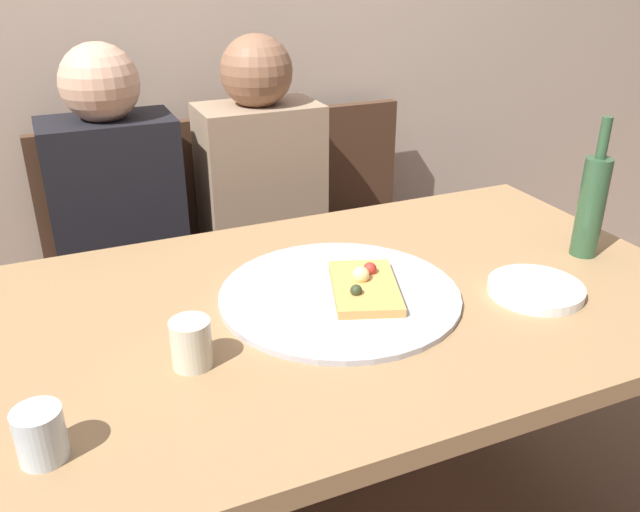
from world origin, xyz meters
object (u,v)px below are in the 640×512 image
object	(u,v)px
chair_middle	(257,239)
guest_in_beanie	(272,219)
dining_table	(361,328)
chair_left	(123,262)
pizza_slice_last	(363,286)
chair_right	(351,224)
pizza_tray	(340,295)
guest_in_sweater	(125,243)
tumbler_near	(40,434)
tumbler_far	(191,343)
plate_stack	(536,289)
wine_bottle	(592,204)

from	to	relation	value
chair_middle	guest_in_beanie	size ratio (longest dim) A/B	0.77
dining_table	chair_left	bearing A→B (deg)	114.62
pizza_slice_last	chair_middle	size ratio (longest dim) A/B	0.28
chair_right	guest_in_beanie	bearing A→B (deg)	23.90
pizza_tray	chair_left	size ratio (longest dim) A/B	0.55
dining_table	guest_in_sweater	xyz separation A→B (m)	(-0.39, 0.69, -0.02)
pizza_tray	tumbler_near	distance (m)	0.63
dining_table	guest_in_beanie	bearing A→B (deg)	86.11
pizza_tray	tumbler_far	world-z (taller)	tumbler_far
tumbler_far	tumbler_near	bearing A→B (deg)	-150.35
chair_middle	guest_in_beanie	distance (m)	0.20
chair_left	guest_in_beanie	bearing A→B (deg)	160.74
tumbler_far	guest_in_beanie	distance (m)	0.92
plate_stack	dining_table	bearing A→B (deg)	156.86
guest_in_beanie	chair_left	bearing A→B (deg)	-19.26
wine_bottle	tumbler_far	world-z (taller)	wine_bottle
guest_in_sweater	chair_middle	bearing A→B (deg)	-160.74
chair_middle	pizza_tray	bearing A→B (deg)	83.50
tumbler_far	chair_right	distance (m)	1.25
pizza_slice_last	guest_in_beanie	xyz separation A→B (m)	(0.05, 0.70, -0.12)
pizza_slice_last	wine_bottle	xyz separation A→B (m)	(0.56, -0.02, 0.10)
pizza_tray	guest_in_sweater	world-z (taller)	guest_in_sweater
guest_in_beanie	wine_bottle	bearing A→B (deg)	125.34
wine_bottle	guest_in_beanie	distance (m)	0.91
pizza_tray	pizza_slice_last	size ratio (longest dim) A/B	1.96
pizza_slice_last	tumbler_far	xyz separation A→B (m)	(-0.38, -0.10, 0.02)
chair_right	tumbler_near	bearing A→B (deg)	47.15
wine_bottle	tumbler_near	size ratio (longest dim) A/B	4.01
wine_bottle	chair_left	bearing A→B (deg)	137.27
tumbler_near	chair_left	bearing A→B (deg)	77.71
wine_bottle	tumbler_near	xyz separation A→B (m)	(-1.18, -0.22, -0.08)
chair_middle	chair_left	bearing A→B (deg)	0.00
tumbler_near	plate_stack	size ratio (longest dim) A/B	0.41
plate_stack	chair_middle	size ratio (longest dim) A/B	0.22
wine_bottle	chair_left	world-z (taller)	wine_bottle
wine_bottle	chair_left	xyz separation A→B (m)	(-0.95, 0.87, -0.35)
wine_bottle	plate_stack	bearing A→B (deg)	-154.40
chair_left	guest_in_sweater	distance (m)	0.20
guest_in_sweater	chair_left	bearing A→B (deg)	-90.00
guest_in_beanie	chair_middle	bearing A→B (deg)	-90.00
chair_middle	chair_right	bearing A→B (deg)	-180.00
chair_right	pizza_tray	bearing A→B (deg)	62.43
pizza_tray	chair_right	size ratio (longest dim) A/B	0.55
pizza_slice_last	tumbler_near	world-z (taller)	tumbler_near
chair_middle	chair_right	world-z (taller)	same
tumbler_far	chair_middle	distance (m)	1.08
dining_table	wine_bottle	size ratio (longest dim) A/B	4.41
pizza_tray	chair_left	xyz separation A→B (m)	(-0.34, 0.84, -0.23)
dining_table	tumbler_near	bearing A→B (deg)	-158.26
dining_table	chair_right	distance (m)	0.94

